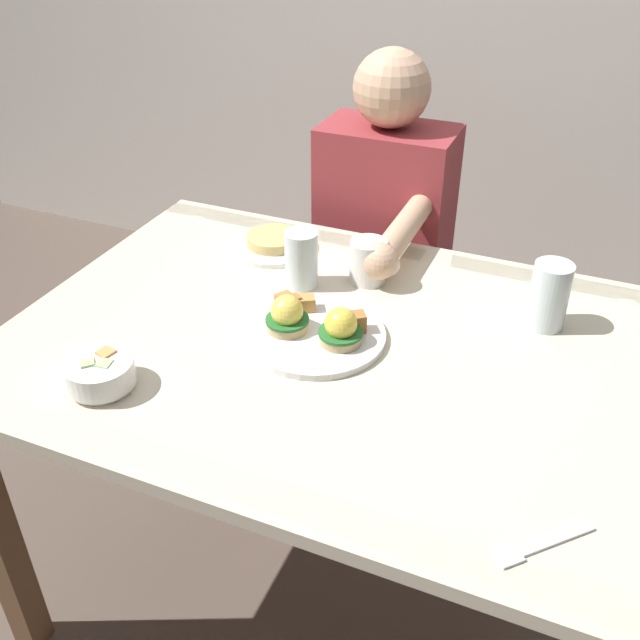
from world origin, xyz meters
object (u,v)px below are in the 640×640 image
(eggs_benedict_plate, at_px, (314,328))
(diner_person, at_px, (382,240))
(dining_table, at_px, (322,381))
(fork, at_px, (540,546))
(fruit_bowl, at_px, (100,374))
(water_glass_near, at_px, (302,262))
(side_plate, at_px, (273,243))
(water_glass_far, at_px, (549,298))
(coffee_mug, at_px, (369,260))

(eggs_benedict_plate, bearing_deg, diner_person, 96.33)
(dining_table, height_order, fork, fork)
(dining_table, height_order, fruit_bowl, fruit_bowl)
(dining_table, bearing_deg, water_glass_near, 125.01)
(fruit_bowl, xyz_separation_m, fork, (0.76, -0.05, -0.03))
(side_plate, height_order, diner_person, diner_person)
(water_glass_near, bearing_deg, diner_person, 84.89)
(dining_table, xyz_separation_m, fruit_bowl, (-0.29, -0.29, 0.14))
(water_glass_far, bearing_deg, eggs_benedict_plate, -151.15)
(fork, distance_m, side_plate, 0.95)
(dining_table, relative_size, water_glass_far, 8.84)
(side_plate, xyz_separation_m, diner_person, (0.17, 0.31, -0.10))
(fork, distance_m, water_glass_near, 0.78)
(eggs_benedict_plate, distance_m, fork, 0.58)
(eggs_benedict_plate, xyz_separation_m, water_glass_far, (0.40, 0.22, 0.04))
(fruit_bowl, distance_m, fork, 0.76)
(coffee_mug, relative_size, water_glass_near, 0.89)
(water_glass_near, distance_m, side_plate, 0.18)
(dining_table, height_order, side_plate, side_plate)
(fork, bearing_deg, water_glass_near, 138.70)
(coffee_mug, xyz_separation_m, diner_person, (-0.09, 0.36, -0.14))
(water_glass_far, xyz_separation_m, diner_person, (-0.47, 0.39, -0.15))
(fork, height_order, side_plate, side_plate)
(coffee_mug, bearing_deg, eggs_benedict_plate, -94.89)
(fruit_bowl, relative_size, water_glass_near, 0.96)
(fruit_bowl, bearing_deg, eggs_benedict_plate, 45.19)
(diner_person, bearing_deg, water_glass_far, -39.76)
(dining_table, height_order, water_glass_near, water_glass_near)
(diner_person, bearing_deg, coffee_mug, -76.18)
(dining_table, distance_m, eggs_benedict_plate, 0.13)
(dining_table, relative_size, fruit_bowl, 10.00)
(dining_table, bearing_deg, side_plate, 130.16)
(eggs_benedict_plate, height_order, coffee_mug, coffee_mug)
(water_glass_near, distance_m, water_glass_far, 0.51)
(water_glass_far, bearing_deg, side_plate, 172.72)
(water_glass_near, bearing_deg, water_glass_far, 4.87)
(dining_table, distance_m, water_glass_near, 0.26)
(dining_table, height_order, coffee_mug, coffee_mug)
(eggs_benedict_plate, relative_size, water_glass_near, 2.17)
(side_plate, bearing_deg, dining_table, -49.84)
(side_plate, bearing_deg, water_glass_far, -7.28)
(dining_table, distance_m, fork, 0.59)
(fruit_bowl, xyz_separation_m, water_glass_far, (0.68, 0.50, 0.03))
(fork, height_order, diner_person, diner_person)
(fruit_bowl, bearing_deg, dining_table, 44.60)
(eggs_benedict_plate, height_order, diner_person, diner_person)
(eggs_benedict_plate, relative_size, diner_person, 0.24)
(dining_table, distance_m, coffee_mug, 0.29)
(eggs_benedict_plate, bearing_deg, side_plate, 128.00)
(fruit_bowl, xyz_separation_m, coffee_mug, (0.30, 0.53, 0.02))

